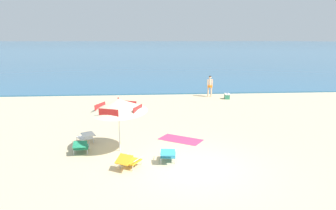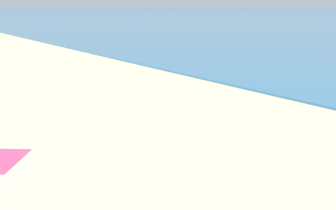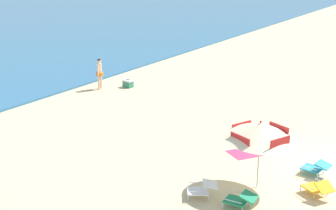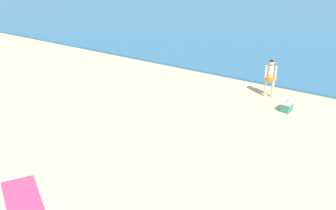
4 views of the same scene
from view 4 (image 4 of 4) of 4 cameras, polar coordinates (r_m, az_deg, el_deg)
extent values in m
cylinder|color=beige|center=(18.24, 13.42, 2.16)|extent=(0.11, 0.11, 0.77)
cylinder|color=beige|center=(18.23, 12.57, 2.24)|extent=(0.11, 0.11, 0.77)
cylinder|color=orange|center=(18.09, 13.11, 3.39)|extent=(0.39, 0.39, 0.16)
cylinder|color=beige|center=(18.01, 13.19, 4.14)|extent=(0.21, 0.21, 0.55)
cylinder|color=beige|center=(18.02, 13.80, 4.04)|extent=(0.08, 0.08, 0.58)
cylinder|color=beige|center=(18.01, 12.57, 4.15)|extent=(0.08, 0.08, 0.58)
sphere|color=beige|center=(17.87, 13.31, 5.37)|extent=(0.21, 0.21, 0.21)
sphere|color=black|center=(17.86, 13.32, 5.45)|extent=(0.19, 0.19, 0.19)
cube|color=#2D7F5B|center=(17.18, 15.16, -0.26)|extent=(0.39, 0.51, 0.32)
cube|color=white|center=(17.11, 15.23, 0.35)|extent=(0.40, 0.53, 0.08)
cylinder|color=black|center=(17.08, 15.25, 0.52)|extent=(0.06, 0.34, 0.02)
cube|color=#DB3866|center=(12.62, -18.44, -11.14)|extent=(2.00, 1.75, 0.01)
camera|label=1|loc=(12.05, -85.34, -13.12)|focal=33.13mm
camera|label=2|loc=(6.11, 51.67, -21.47)|focal=50.14mm
camera|label=3|loc=(23.35, -60.58, 11.52)|focal=52.41mm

